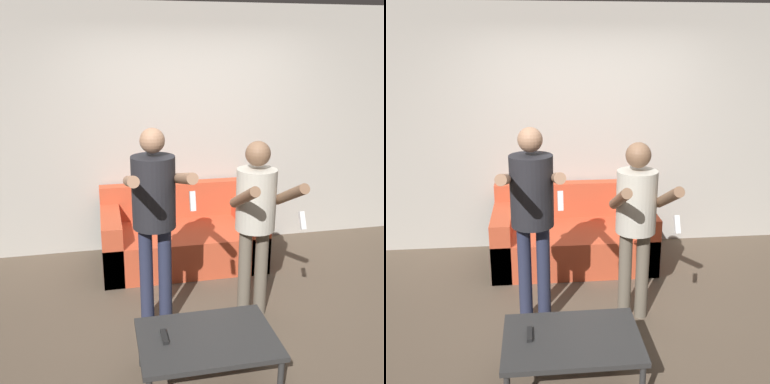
{
  "view_description": "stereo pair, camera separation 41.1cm",
  "coord_description": "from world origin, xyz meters",
  "views": [
    {
      "loc": [
        -0.98,
        -3.23,
        2.2
      ],
      "look_at": [
        -0.19,
        0.61,
        0.97
      ],
      "focal_mm": 42.0,
      "sensor_mm": 36.0,
      "label": 1
    },
    {
      "loc": [
        -0.58,
        -3.29,
        2.2
      ],
      "look_at": [
        -0.19,
        0.61,
        0.97
      ],
      "focal_mm": 42.0,
      "sensor_mm": 36.0,
      "label": 2
    }
  ],
  "objects": [
    {
      "name": "coffee_table",
      "position": [
        -0.36,
        -0.73,
        0.34
      ],
      "size": [
        0.93,
        0.63,
        0.38
      ],
      "color": "#2D2D2D",
      "rests_on": "ground_plane"
    },
    {
      "name": "person_standing_right",
      "position": [
        0.23,
        0.03,
        0.95
      ],
      "size": [
        0.45,
        0.69,
        1.54
      ],
      "color": "#6B6051",
      "rests_on": "ground_plane"
    },
    {
      "name": "couch",
      "position": [
        -0.19,
        1.21,
        0.27
      ],
      "size": [
        1.68,
        0.93,
        0.8
      ],
      "color": "#C64C2D",
      "rests_on": "ground_plane"
    },
    {
      "name": "remote_on_table",
      "position": [
        -0.65,
        -0.69,
        0.39
      ],
      "size": [
        0.04,
        0.15,
        0.02
      ],
      "color": "black",
      "rests_on": "coffee_table"
    },
    {
      "name": "ground_plane",
      "position": [
        0.0,
        0.0,
        0.0
      ],
      "size": [
        14.0,
        14.0,
        0.0
      ],
      "primitive_type": "plane",
      "color": "brown"
    },
    {
      "name": "wall_back",
      "position": [
        0.0,
        1.7,
        1.35
      ],
      "size": [
        6.4,
        0.06,
        2.7
      ],
      "color": "#B7B2A8",
      "rests_on": "ground_plane"
    },
    {
      "name": "person_standing_left",
      "position": [
        -0.61,
        0.03,
        1.06
      ],
      "size": [
        0.46,
        0.77,
        1.67
      ],
      "color": "#282D47",
      "rests_on": "ground_plane"
    }
  ]
}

